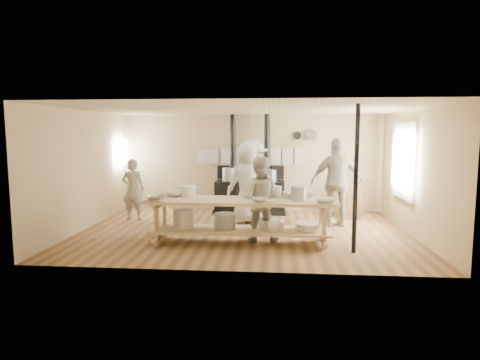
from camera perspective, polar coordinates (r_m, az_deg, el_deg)
The scene contains 24 objects.
ground at distance 8.67m, azimuth 0.54°, elevation -7.36°, with size 7.00×7.00×0.00m, color brown.
room_shell at distance 8.43m, azimuth 0.55°, elevation 3.41°, with size 7.00×7.00×7.00m.
window_right at distance 9.45m, azimuth 22.35°, elevation 2.51°, with size 0.09×1.50×1.65m.
left_opening at distance 11.17m, azimuth -16.62°, elevation 3.80°, with size 0.00×0.90×0.90m.
stove at distance 10.64m, azimuth 1.36°, elevation -1.89°, with size 1.90×0.75×2.60m.
towel_rail at distance 10.82m, azimuth 1.50°, elevation 3.71°, with size 3.00×0.04×0.47m.
back_wall_shelf at distance 10.86m, azimuth 9.30°, elevation 6.04°, with size 0.63×0.14×0.32m.
prep_table at distance 7.68m, azimuth -0.02°, elevation -5.20°, with size 3.60×0.90×0.85m.
support_post at distance 7.23m, azimuth 16.15°, elevation 0.05°, with size 0.08×0.08×2.60m, color black.
cook_far_left at distance 10.05m, azimuth -14.95°, elevation -1.31°, with size 0.55×0.36×1.50m, color #A7A694.
cook_left at distance 7.83m, azimuth 2.77°, elevation -2.69°, with size 0.80×0.63×1.66m, color #A7A694.
cook_center at distance 9.31m, azimuth 1.11°, elevation -0.43°, with size 0.93×0.61×1.91m, color #A7A694.
cook_right at distance 9.31m, azimuth 13.66°, elevation -0.28°, with size 1.18×0.49×2.01m, color #A7A694.
cook_by_window at distance 9.73m, azimuth 1.82°, elevation -0.01°, with size 1.26×0.72×1.95m, color #A7A694.
chair at distance 10.43m, azimuth 15.52°, elevation -3.74°, with size 0.42×0.42×0.89m.
bowl_white_a at distance 8.11m, azimuth -9.15°, elevation -1.96°, with size 0.38×0.38×0.09m, color silver.
bowl_steel_a at distance 7.58m, azimuth -11.94°, elevation -2.58°, with size 0.33×0.33×0.10m, color silver.
bowl_white_b at distance 7.32m, azimuth 12.02°, elevation -2.97°, with size 0.35×0.35×0.09m, color silver.
bowl_steel_b at distance 7.26m, azimuth 2.87°, elevation -2.89°, with size 0.29×0.29×0.09m, color silver.
roasting_pan at distance 7.92m, azimuth 8.17°, elevation -2.08°, with size 0.50×0.33×0.11m, color #B2B2B7.
mixing_bowl_large at distance 7.92m, azimuth 1.72°, elevation -1.95°, with size 0.41×0.41×0.13m, color silver.
bucket_galv at distance 7.54m, azimuth 8.30°, elevation -1.94°, with size 0.28×0.28×0.26m, color gray.
deep_bowl_enamel at distance 8.09m, azimuth -7.47°, elevation -1.54°, with size 0.33×0.33×0.21m, color silver.
pitcher at distance 7.90m, azimuth 5.43°, elevation -1.67°, with size 0.14×0.14×0.22m, color silver.
Camera 1 is at (0.63, -8.39, 2.09)m, focal length 30.00 mm.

